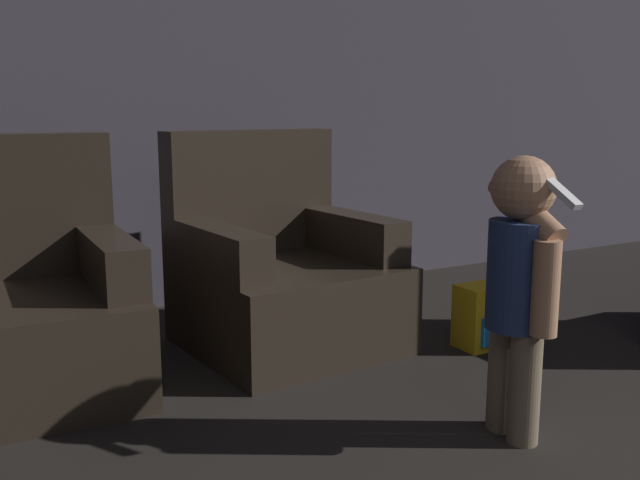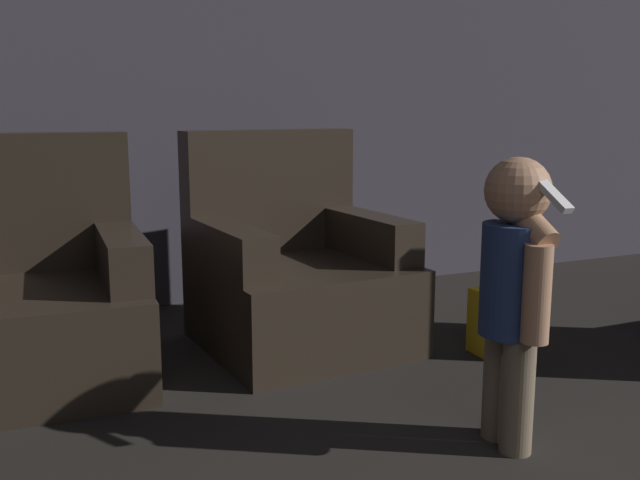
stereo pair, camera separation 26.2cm
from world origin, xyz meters
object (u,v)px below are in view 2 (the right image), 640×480
(armchair_left, at_px, (32,300))
(person_toddler, at_px, (515,280))
(armchair_right, at_px, (295,275))
(toy_backpack, at_px, (498,322))

(armchair_left, xyz_separation_m, person_toddler, (1.39, -1.27, 0.23))
(armchair_right, distance_m, toy_backpack, 0.95)
(armchair_right, relative_size, toy_backpack, 3.37)
(armchair_right, height_order, person_toddler, armchair_right)
(armchair_right, height_order, toy_backpack, armchair_right)
(armchair_left, height_order, person_toddler, armchair_left)
(armchair_left, distance_m, armchair_right, 1.15)
(person_toddler, bearing_deg, toy_backpack, 151.32)
(armchair_left, distance_m, person_toddler, 1.90)
(armchair_right, relative_size, person_toddler, 1.05)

